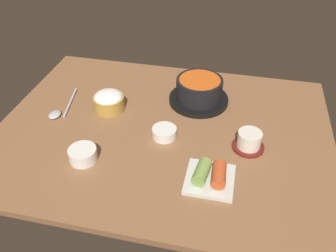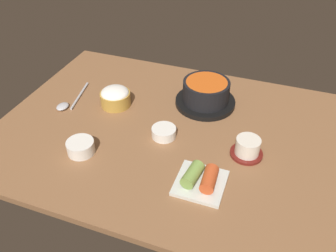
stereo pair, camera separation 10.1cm
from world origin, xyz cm
name	(u,v)px [view 1 (the left image)]	position (x,y,z in cm)	size (l,w,h in cm)	color
dining_table	(163,131)	(0.00, 0.00, 1.00)	(100.00, 76.00, 2.00)	brown
stone_pot	(199,91)	(8.26, 16.94, 6.05)	(19.74, 19.74, 8.49)	black
rice_bowl	(109,101)	(-19.39, 6.49, 5.20)	(9.86, 9.86, 6.33)	#B78C38
tea_cup_with_saucer	(249,141)	(25.42, -3.04, 4.59)	(9.04, 9.04, 5.43)	maroon
banchan_cup_center	(164,132)	(1.20, -3.34, 3.57)	(7.21, 7.21, 2.91)	white
kimchi_plate	(210,176)	(16.44, -17.95, 3.76)	(12.30, 12.30, 4.55)	silver
side_bowl_near	(83,154)	(-18.02, -17.66, 3.97)	(7.65, 7.65, 3.69)	white
spoon	(60,110)	(-34.37, 1.28, 2.62)	(5.30, 18.26, 1.35)	#B7B7BC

